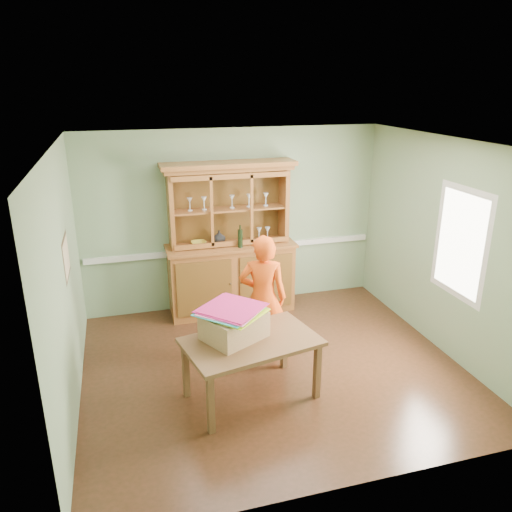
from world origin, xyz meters
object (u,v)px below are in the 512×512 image
object	(u,v)px
china_hutch	(230,261)
person	(263,298)
dining_table	(251,347)
cardboard_box	(234,326)

from	to	relation	value
china_hutch	person	xyz separation A→B (m)	(0.07, -1.45, 0.02)
person	china_hutch	bearing A→B (deg)	-69.31
person	dining_table	bearing A→B (deg)	83.14
china_hutch	dining_table	world-z (taller)	china_hutch
person	cardboard_box	bearing A→B (deg)	70.47
dining_table	cardboard_box	xyz separation A→B (m)	(-0.16, 0.10, 0.23)
cardboard_box	person	xyz separation A→B (m)	(0.53, 0.69, -0.04)
china_hutch	person	distance (m)	1.45
dining_table	cardboard_box	world-z (taller)	cardboard_box
china_hutch	person	world-z (taller)	china_hutch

